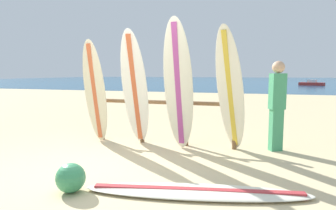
# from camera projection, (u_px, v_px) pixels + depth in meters

# --- Properties ---
(ground_plane) EXTENTS (120.00, 120.00, 0.00)m
(ground_plane) POSITION_uv_depth(u_px,v_px,m) (92.00, 172.00, 4.38)
(ground_plane) COLOR #D3BC8C
(ocean_water) EXTENTS (120.00, 80.00, 0.01)m
(ocean_water) POSITION_uv_depth(u_px,v_px,m) (247.00, 80.00, 59.43)
(ocean_water) COLOR navy
(ocean_water) RESTS_ON ground
(surfboard_rack) EXTENTS (3.00, 0.09, 1.03)m
(surfboard_rack) POSITION_uv_depth(u_px,v_px,m) (164.00, 113.00, 6.04)
(surfboard_rack) COLOR brown
(surfboard_rack) RESTS_ON ground
(surfboard_leaning_far_left) EXTENTS (0.51, 0.59, 2.15)m
(surfboard_leaning_far_left) POSITION_uv_depth(u_px,v_px,m) (95.00, 93.00, 6.04)
(surfboard_leaning_far_left) COLOR beige
(surfboard_leaning_far_left) RESTS_ON ground
(surfboard_leaning_left) EXTENTS (0.63, 1.01, 2.28)m
(surfboard_leaning_left) POSITION_uv_depth(u_px,v_px,m) (135.00, 90.00, 5.70)
(surfboard_leaning_left) COLOR white
(surfboard_leaning_left) RESTS_ON ground
(surfboard_leaning_center_left) EXTENTS (0.60, 0.63, 2.48)m
(surfboard_leaning_center_left) POSITION_uv_depth(u_px,v_px,m) (178.00, 86.00, 5.43)
(surfboard_leaning_center_left) COLOR silver
(surfboard_leaning_center_left) RESTS_ON ground
(surfboard_leaning_center) EXTENTS (0.67, 1.10, 2.28)m
(surfboard_leaning_center) POSITION_uv_depth(u_px,v_px,m) (230.00, 92.00, 5.19)
(surfboard_leaning_center) COLOR white
(surfboard_leaning_center) RESTS_ON ground
(surfboard_lying_on_sand) EXTENTS (2.83, 1.06, 0.08)m
(surfboard_lying_on_sand) POSITION_uv_depth(u_px,v_px,m) (197.00, 192.00, 3.56)
(surfboard_lying_on_sand) COLOR silver
(surfboard_lying_on_sand) RESTS_ON ground
(beachgoer_standing) EXTENTS (0.32, 0.28, 1.70)m
(beachgoer_standing) POSITION_uv_depth(u_px,v_px,m) (277.00, 102.00, 5.48)
(beachgoer_standing) COLOR #3F9966
(beachgoer_standing) RESTS_ON ground
(small_boat_offshore) EXTENTS (2.90, 1.97, 0.71)m
(small_boat_offshore) POSITION_uv_depth(u_px,v_px,m) (312.00, 83.00, 34.63)
(small_boat_offshore) COLOR #B22D28
(small_boat_offshore) RESTS_ON ocean_water
(beach_ball) EXTENTS (0.37, 0.37, 0.37)m
(beach_ball) POSITION_uv_depth(u_px,v_px,m) (71.00, 178.00, 3.61)
(beach_ball) COLOR #388C59
(beach_ball) RESTS_ON ground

